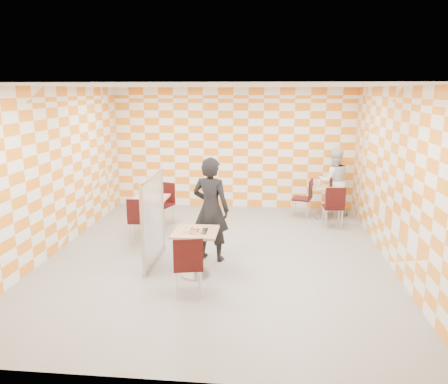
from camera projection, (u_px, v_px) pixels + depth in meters
name	position (u px, v px, depth m)	size (l,w,h in m)	color
room_shell	(220.00, 169.00, 8.08)	(7.00, 7.00, 7.00)	gray
main_table	(196.00, 245.00, 6.99)	(0.70, 0.70, 0.75)	tan
second_table	(326.00, 197.00, 10.15)	(0.70, 0.70, 0.75)	tan
empty_table	(151.00, 208.00, 9.17)	(0.70, 0.70, 0.75)	tan
chair_main_front	(188.00, 262.00, 6.22)	(0.50, 0.51, 0.92)	black
chair_second_front	(334.00, 204.00, 9.38)	(0.44, 0.45, 0.92)	black
chair_second_side	(306.00, 195.00, 10.16)	(0.52, 0.52, 0.92)	black
chair_empty_near	(139.00, 217.00, 8.40)	(0.44, 0.45, 0.92)	black
chair_empty_far	(164.00, 200.00, 9.72)	(0.55, 0.55, 0.92)	black
partition	(153.00, 219.00, 7.45)	(0.08, 1.38, 1.55)	white
man_dark	(211.00, 209.00, 7.56)	(0.67, 0.44, 1.83)	black
man_white	(334.00, 181.00, 10.43)	(0.78, 0.61, 1.60)	white
pizza_on_foil	(195.00, 230.00, 6.91)	(0.40, 0.40, 0.04)	silver
sport_bottle	(319.00, 182.00, 10.22)	(0.06, 0.06, 0.20)	white
soda_bottle	(331.00, 182.00, 10.09)	(0.07, 0.07, 0.23)	black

